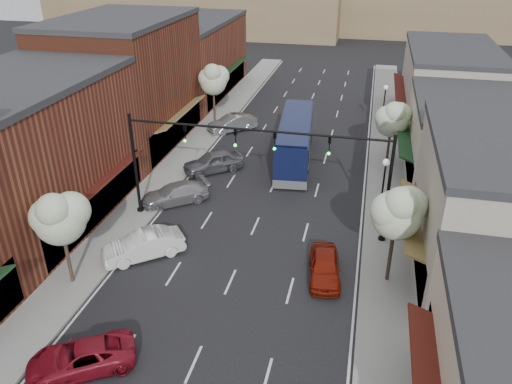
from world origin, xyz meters
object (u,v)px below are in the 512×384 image
Objects in this scene: signal_mast_right at (349,170)px; signal_mast_left at (168,153)px; lamp_post_far at (384,100)px; tree_right_near at (398,211)px; red_hatchback at (325,267)px; parked_car_b at (143,245)px; parked_car_d at (213,162)px; lamp_post_near at (384,180)px; tree_left_far at (213,79)px; parked_car_e at (232,123)px; tree_right_far at (393,118)px; parked_car_c at (175,194)px; parked_car_a at (81,358)px; tree_left_near at (59,216)px; coach_bus at (295,140)px.

signal_mast_left is (-11.24, 0.00, 0.00)m from signal_mast_right.
tree_right_near is at bearing -88.70° from lamp_post_far.
tree_right_near is 1.44× the size of red_hatchback.
tree_right_near is 14.41m from parked_car_b.
parked_car_d is (-13.49, 11.54, -3.63)m from tree_right_near.
signal_mast_left is 13.75m from lamp_post_near.
parked_car_e is (2.14, -1.31, -3.83)m from tree_left_far.
parked_car_b is (2.69, -22.75, -3.83)m from tree_left_far.
signal_mast_right reaches higher than tree_right_far.
tree_right_far is at bearing 29.44° from parked_car_e.
parked_car_c is at bearing 157.83° from tree_right_near.
tree_right_far is 17.03m from red_hatchback.
tree_right_far reaches higher than parked_car_d.
lamp_post_near is at bearing 55.53° from parked_car_c.
signal_mast_left is 13.92m from parked_car_a.
tree_left_near is at bearing -50.39° from parked_car_d.
parked_car_d is (3.11, 15.54, -3.40)m from tree_left_near.
lamp_post_near reaches higher than parked_car_e.
parked_car_d is at bearing -36.55° from parked_car_e.
parked_car_e is at bearing 91.68° from signal_mast_left.
parked_car_d is at bearing -161.68° from tree_right_far.
parked_car_d reaches higher than parked_car_b.
tree_left_near is 25.02m from parked_car_e.
parked_car_b reaches higher than red_hatchback.
tree_right_far is 1.22× the size of lamp_post_near.
red_hatchback is at bearing -98.88° from signal_mast_right.
lamp_post_near is 15.39m from parked_car_b.
parked_car_a is at bearing -32.22° from parked_car_b.
tree_right_far reaches higher than parked_car_a.
parked_car_b is (-13.91, -0.75, -3.68)m from tree_right_near.
lamp_post_near is at bearing -43.89° from tree_left_far.
parked_car_a is (-12.96, -25.25, -3.35)m from tree_right_far.
parked_car_d is at bearing 122.78° from red_hatchback.
tree_right_near is 1.30× the size of parked_car_a.
tree_right_far is (0.00, 16.00, -0.46)m from tree_right_near.
tree_left_far is (-16.60, 22.00, 0.15)m from tree_right_near.
parked_car_c is at bearing 146.84° from parked_car_b.
coach_bus is 2.83× the size of red_hatchback.
lamp_post_near is 14.04m from parked_car_d.
parked_car_b is at bearing -129.71° from tree_right_far.
parked_car_d reaches higher than parked_car_e.
tree_left_far is 23.22m from parked_car_b.
tree_left_near reaches higher than lamp_post_near.
signal_mast_left is at bearing -19.86° from parked_car_c.
lamp_post_far is (-0.55, 24.06, -1.45)m from tree_right_near.
lamp_post_near reaches higher than parked_car_c.
parked_car_e reaches higher than red_hatchback.
lamp_post_far is (13.42, 20.00, -1.62)m from signal_mast_left.
tree_right_far is at bearing -86.12° from lamp_post_far.
parked_car_a is (-10.23, -13.30, -3.98)m from signal_mast_right.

